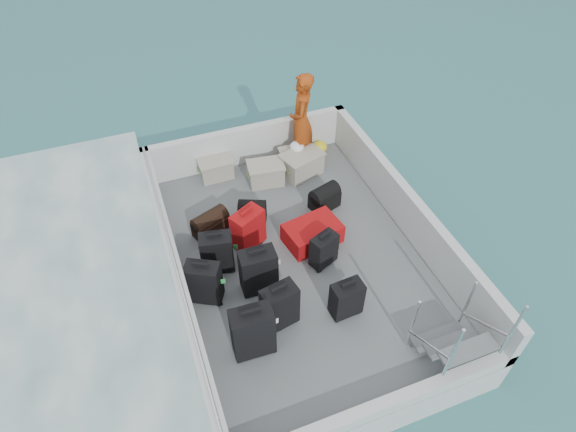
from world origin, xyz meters
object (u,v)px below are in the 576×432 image
Objects in this scene: suitcase_5 at (248,229)px; crate_0 at (216,169)px; suitcase_6 at (346,299)px; suitcase_7 at (324,250)px; crate_2 at (297,160)px; crate_3 at (302,165)px; suitcase_3 at (280,307)px; suitcase_1 at (204,283)px; suitcase_4 at (258,271)px; suitcase_2 at (217,253)px; suitcase_8 at (312,233)px; passenger at (301,120)px; crate_1 at (266,174)px; suitcase_0 at (253,332)px.

suitcase_5 reaches higher than crate_0.
suitcase_6 reaches higher than suitcase_7.
crate_3 reaches higher than crate_2.
suitcase_3 reaches higher than suitcase_7.
suitcase_1 reaches higher than suitcase_6.
crate_3 is at bearing 56.94° from suitcase_4.
suitcase_2 is 0.79× the size of suitcase_8.
suitcase_3 is 1.16m from suitcase_7.
passenger is at bearing 59.06° from suitcase_4.
suitcase_2 is 1.12× the size of crate_1.
suitcase_1 is 1.18× the size of suitcase_6.
crate_2 is at bearing 73.49° from suitcase_1.
suitcase_7 is 0.32× the size of passenger.
suitcase_7 is 0.99× the size of crate_2.
crate_1 is at bearing 33.35° from suitcase_5.
passenger is at bearing 62.41° from suitcase_0.
suitcase_7 is 0.84× the size of crate_3.
suitcase_0 is 1.43× the size of suitcase_7.
suitcase_4 is 1.17m from suitcase_8.
suitcase_2 is 2.43m from crate_3.
suitcase_1 reaches higher than crate_1.
crate_3 reaches higher than crate_0.
crate_3 is (1.81, 2.95, -0.19)m from suitcase_0.
suitcase_4 reaches higher than crate_0.
suitcase_1 is (-0.36, 0.96, -0.06)m from suitcase_0.
suitcase_2 is at bearing 130.46° from suitcase_4.
suitcase_8 is (0.09, 1.33, -0.12)m from suitcase_6.
suitcase_4 reaches higher than suitcase_2.
crate_1 is at bearing 179.15° from crate_3.
suitcase_0 is 1.99m from suitcase_8.
suitcase_7 is 0.67× the size of suitcase_8.
suitcase_6 is 2.86m from crate_1.
suitcase_0 is 1.20× the size of suitcase_5.
suitcase_2 is at bearing -140.83° from crate_3.
crate_0 is 1.47m from crate_3.
crate_3 is at bearing -17.96° from crate_0.
suitcase_5 is at bearing 77.93° from suitcase_3.
suitcase_7 is 2.60m from crate_0.
suitcase_6 is at bearing 166.27° from suitcase_8.
suitcase_8 is 1.54m from crate_1.
suitcase_6 is at bearing -100.60° from crate_3.
crate_3 is 0.38× the size of passenger.
suitcase_5 is 1.18× the size of crate_2.
suitcase_4 is at bearing 163.56° from suitcase_7.
suitcase_4 is 1.00m from suitcase_7.
suitcase_3 is 3.15m from crate_0.
suitcase_0 is at bearing -133.16° from suitcase_5.
suitcase_8 is (0.91, -0.26, -0.16)m from suitcase_5.
suitcase_7 is at bearing -101.66° from crate_2.
suitcase_8 is (1.73, 0.47, -0.17)m from suitcase_1.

